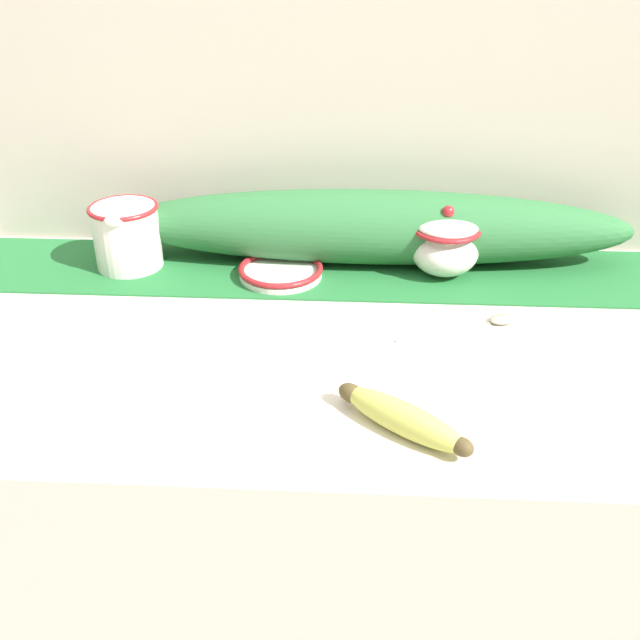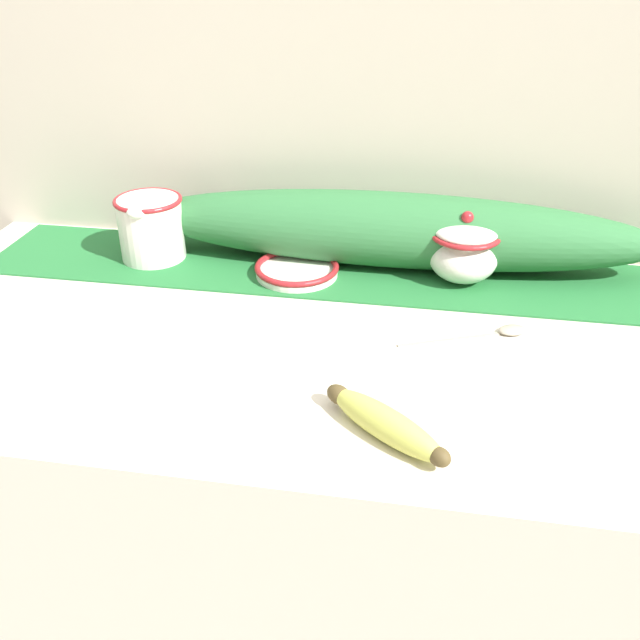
% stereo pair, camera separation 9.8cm
% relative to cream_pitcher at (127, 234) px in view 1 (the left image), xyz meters
% --- Properties ---
extents(countertop, '(1.53, 0.66, 0.93)m').
position_rel_cream_pitcher_xyz_m(countertop, '(0.42, -0.21, -0.53)').
color(countertop, beige).
rests_on(countertop, ground_plane).
extents(back_wall, '(2.33, 0.04, 2.40)m').
position_rel_cream_pitcher_xyz_m(back_wall, '(0.42, 0.14, 0.21)').
color(back_wall, '#B7AD99').
rests_on(back_wall, ground_plane).
extents(table_runner, '(1.41, 0.22, 0.00)m').
position_rel_cream_pitcher_xyz_m(table_runner, '(0.42, -0.00, -0.06)').
color(table_runner, '#236B33').
rests_on(table_runner, countertop).
extents(cream_pitcher, '(0.12, 0.14, 0.11)m').
position_rel_cream_pitcher_xyz_m(cream_pitcher, '(0.00, 0.00, 0.00)').
color(cream_pitcher, white).
rests_on(cream_pitcher, countertop).
extents(sugar_bowl, '(0.12, 0.12, 0.12)m').
position_rel_cream_pitcher_xyz_m(sugar_bowl, '(0.54, -0.00, -0.01)').
color(sugar_bowl, white).
rests_on(sugar_bowl, countertop).
extents(small_dish, '(0.14, 0.14, 0.02)m').
position_rel_cream_pitcher_xyz_m(small_dish, '(0.27, -0.03, -0.05)').
color(small_dish, white).
rests_on(small_dish, countertop).
extents(banana, '(0.16, 0.14, 0.04)m').
position_rel_cream_pitcher_xyz_m(banana, '(0.45, -0.43, -0.04)').
color(banana, '#CCD156').
rests_on(banana, countertop).
extents(spoon, '(0.19, 0.09, 0.01)m').
position_rel_cream_pitcher_xyz_m(spoon, '(0.60, -0.17, -0.06)').
color(spoon, '#A89E89').
rests_on(spoon, countertop).
extents(poinsettia_garland, '(0.89, 0.14, 0.13)m').
position_rel_cream_pitcher_xyz_m(poinsettia_garland, '(0.42, 0.04, 0.01)').
color(poinsettia_garland, '#2D6B38').
rests_on(poinsettia_garland, countertop).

